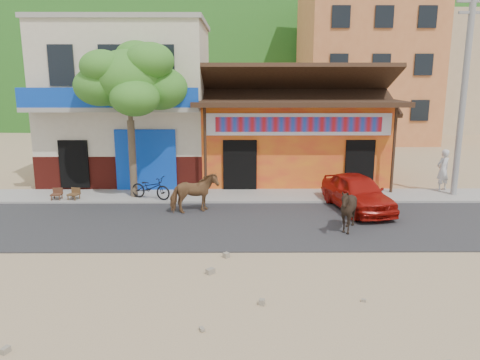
% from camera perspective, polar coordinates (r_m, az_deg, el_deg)
% --- Properties ---
extents(ground, '(120.00, 120.00, 0.00)m').
position_cam_1_polar(ground, '(13.11, 1.95, -8.87)').
color(ground, '#9E825B').
rests_on(ground, ground).
extents(road, '(60.00, 5.00, 0.04)m').
position_cam_1_polar(road, '(15.46, 1.58, -5.40)').
color(road, '#28282B').
rests_on(road, ground).
extents(sidewalk, '(60.00, 2.00, 0.12)m').
position_cam_1_polar(sidewalk, '(18.81, 1.23, -1.98)').
color(sidewalk, gray).
rests_on(sidewalk, ground).
extents(dance_club, '(8.00, 6.00, 3.60)m').
position_cam_1_polar(dance_club, '(22.53, 6.08, 4.90)').
color(dance_club, orange).
rests_on(dance_club, ground).
extents(cafe_building, '(7.00, 6.00, 7.00)m').
position_cam_1_polar(cafe_building, '(22.78, -13.16, 9.03)').
color(cafe_building, beige).
rests_on(cafe_building, ground).
extents(apartment_front, '(9.00, 9.00, 12.00)m').
position_cam_1_polar(apartment_front, '(37.44, 14.82, 14.07)').
color(apartment_front, '#CC723F').
rests_on(apartment_front, ground).
extents(apartment_rear, '(8.00, 8.00, 10.00)m').
position_cam_1_polar(apartment_rear, '(46.07, 23.87, 11.83)').
color(apartment_rear, tan).
rests_on(apartment_rear, ground).
extents(hillside, '(100.00, 40.00, 24.00)m').
position_cam_1_polar(hillside, '(82.50, -0.00, 17.65)').
color(hillside, '#194C14').
rests_on(hillside, ground).
extents(tree, '(3.00, 3.00, 6.00)m').
position_cam_1_polar(tree, '(18.52, -13.20, 7.09)').
color(tree, '#2D721E').
rests_on(tree, sidewalk).
extents(utility_pole, '(0.24, 0.24, 8.00)m').
position_cam_1_polar(utility_pole, '(20.18, 25.60, 9.48)').
color(utility_pole, gray).
rests_on(utility_pole, sidewalk).
extents(cow_tan, '(1.82, 1.32, 1.40)m').
position_cam_1_polar(cow_tan, '(16.58, -5.62, -1.62)').
color(cow_tan, brown).
rests_on(cow_tan, road).
extents(cow_dark, '(1.67, 1.60, 1.43)m').
position_cam_1_polar(cow_dark, '(14.84, 13.02, -3.54)').
color(cow_dark, black).
rests_on(cow_dark, road).
extents(red_car, '(2.26, 4.06, 1.31)m').
position_cam_1_polar(red_car, '(17.36, 14.11, -1.45)').
color(red_car, '#A6120B').
rests_on(red_car, road).
extents(scooter, '(1.79, 1.17, 0.89)m').
position_cam_1_polar(scooter, '(18.40, -10.85, -0.92)').
color(scooter, black).
rests_on(scooter, sidewalk).
extents(pedestrian, '(0.74, 0.64, 1.72)m').
position_cam_1_polar(pedestrian, '(21.07, 23.49, 1.13)').
color(pedestrian, silver).
rests_on(pedestrian, sidewalk).
extents(cafe_chair_left, '(0.47, 0.47, 0.82)m').
position_cam_1_polar(cafe_chair_left, '(19.08, -19.67, -1.07)').
color(cafe_chair_left, '#4B2C19').
rests_on(cafe_chair_left, sidewalk).
extents(cafe_chair_right, '(0.38, 0.38, 0.81)m').
position_cam_1_polar(cafe_chair_right, '(19.31, -21.51, -1.07)').
color(cafe_chair_right, '#442416').
rests_on(cafe_chair_right, sidewalk).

